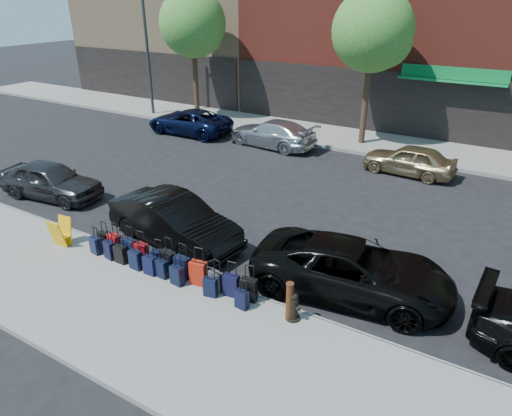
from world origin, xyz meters
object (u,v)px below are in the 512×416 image
Objects in this scene: streetlight at (149,38)px; car_near_2 at (352,269)px; tree_center at (375,33)px; bollard at (289,301)px; fire_hydrant at (293,307)px; car_far_1 at (272,133)px; car_far_0 at (189,121)px; car_near_0 at (51,180)px; car_near_1 at (174,221)px; tree_left at (195,26)px; display_rack at (61,233)px; suitcase_front_5 at (168,262)px; car_far_2 at (409,160)px.

streetlight reaches higher than car_near_2.
tree_center reaches higher than bollard.
fire_hydrant is 0.15× the size of car_near_2.
car_far_1 is at bearing 30.41° from car_near_2.
car_near_0 is at bearing 4.85° from car_far_0.
car_near_2 is (3.85, -12.45, -4.70)m from tree_center.
car_far_1 is (-7.03, 11.92, 0.00)m from bollard.
bollard is 5.12m from car_near_1.
bollard is 0.22× the size of car_near_1.
streetlight is 1.66× the size of car_far_0.
tree_left reaches higher than display_rack.
suitcase_front_5 is at bearing -137.88° from car_near_1.
car_near_0 is at bearing 94.46° from car_near_1.
car_far_0 is (-12.20, 11.58, 0.17)m from fire_hydrant.
car_near_1 is 0.98× the size of car_far_1.
display_rack is 12.33m from car_far_1.
suitcase_front_5 is 3.79m from display_rack.
car_far_1 is (-7.11, 11.86, 0.18)m from fire_hydrant.
tree_left is at bearing 13.39° from streetlight.
display_rack is at bearing -57.51° from streetlight.
car_far_1 reaches higher than car_far_0.
car_near_2 is (5.65, 0.26, -0.04)m from car_near_1.
car_near_0 is 10.72m from car_far_1.
car_far_0 is at bearing -25.39° from streetlight.
tree_left is 14.57m from car_far_2.
tree_left reaches higher than car_far_0.
car_near_2 is (17.29, -11.75, -3.95)m from streetlight.
streetlight is 21.80m from bollard.
tree_center reaches higher than car_far_2.
car_near_0 is 1.06× the size of car_far_2.
car_far_0 is 12.04m from car_far_2.
car_near_1 is (8.70, -12.72, -4.66)m from tree_left.
car_near_1 is at bearing 18.50° from car_far_1.
car_far_2 is at bearing -7.81° from streetlight.
car_near_1 reaches higher than car_far_2.
streetlight is 1.72× the size of car_far_1.
display_rack is 8.63m from car_near_2.
fire_hydrant is 7.59m from display_rack.
car_near_0 reaches higher than display_rack.
tree_left is 13.47m from car_near_0.
car_near_0 reaches higher than fire_hydrant.
car_near_1 is 10.86m from car_far_2.
car_far_0 is (-8.38, 11.53, 0.19)m from suitcase_front_5.
fire_hydrant is 2.04m from car_near_2.
streetlight is 17.03m from car_far_2.
streetlight is 10.65× the size of fire_hydrant.
fire_hydrant is 11.40m from car_near_0.
display_rack is 0.19× the size of car_far_1.
suitcase_front_5 is at bearing 104.30° from car_near_2.
fire_hydrant is at bearing 37.33° from car_far_1.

